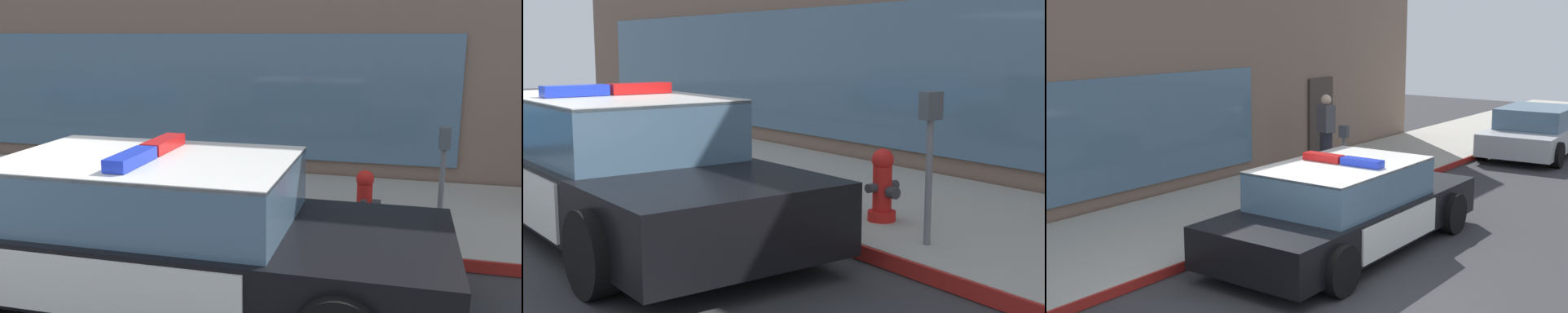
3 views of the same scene
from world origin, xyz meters
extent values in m
cube|color=#A39E93|center=(0.00, 3.75, 0.07)|extent=(48.00, 3.20, 0.15)
cube|color=maroon|center=(0.00, 2.13, 0.08)|extent=(28.80, 0.04, 0.14)
cube|color=slate|center=(-1.67, 5.37, 1.45)|extent=(13.57, 0.08, 2.10)
cube|color=black|center=(2.18, 0.82, 0.50)|extent=(5.17, 1.95, 0.60)
cube|color=silver|center=(3.83, 0.83, 0.67)|extent=(1.77, 1.88, 0.05)
cube|color=silver|center=(0.38, 0.80, 0.67)|extent=(1.46, 1.88, 0.05)
cube|color=silver|center=(2.07, 1.78, 0.50)|extent=(2.16, 0.05, 0.51)
cube|color=silver|center=(2.09, -0.15, 0.50)|extent=(2.16, 0.05, 0.51)
cube|color=yellow|center=(2.07, 1.80, 0.50)|extent=(0.22, 0.01, 0.26)
cube|color=slate|center=(1.98, 0.81, 1.07)|extent=(2.69, 1.74, 0.60)
cube|color=silver|center=(1.98, 0.81, 1.36)|extent=(2.69, 1.74, 0.04)
cube|color=red|center=(1.97, 1.16, 1.44)|extent=(0.20, 0.65, 0.11)
cube|color=blue|center=(1.98, 0.47, 1.44)|extent=(0.20, 0.65, 0.11)
cylinder|color=black|center=(3.88, 1.78, 0.34)|extent=(0.68, 0.22, 0.68)
cylinder|color=black|center=(0.48, 1.76, 0.34)|extent=(0.68, 0.22, 0.68)
cylinder|color=red|center=(3.84, 2.88, 0.20)|extent=(0.28, 0.28, 0.10)
cylinder|color=red|center=(3.84, 2.88, 0.47)|extent=(0.19, 0.19, 0.45)
sphere|color=red|center=(3.84, 2.88, 0.77)|extent=(0.22, 0.22, 0.22)
cylinder|color=#333338|center=(3.84, 2.88, 0.84)|extent=(0.06, 0.06, 0.05)
cylinder|color=#333338|center=(3.84, 2.73, 0.50)|extent=(0.09, 0.10, 0.09)
cylinder|color=#333338|center=(3.84, 3.02, 0.50)|extent=(0.09, 0.10, 0.09)
cylinder|color=#333338|center=(3.99, 2.88, 0.46)|extent=(0.10, 0.12, 0.12)
cylinder|color=slate|center=(4.71, 2.59, 0.70)|extent=(0.06, 0.06, 1.10)
cube|color=#474C51|center=(4.71, 2.59, 1.37)|extent=(0.12, 0.18, 0.24)
camera|label=1|loc=(4.27, -3.81, 2.51)|focal=38.33mm
camera|label=2|loc=(8.93, -1.98, 1.87)|focal=49.29mm
camera|label=3|loc=(-6.61, -4.86, 3.45)|focal=48.25mm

